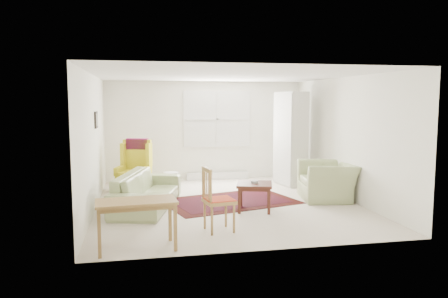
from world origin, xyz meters
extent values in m
cube|color=beige|center=(0.00, 0.00, 0.00)|extent=(5.00, 5.50, 0.01)
cube|color=white|center=(0.00, 0.00, 2.50)|extent=(5.00, 5.50, 0.01)
cube|color=white|center=(0.00, 2.75, 1.25)|extent=(5.00, 0.04, 2.50)
cube|color=white|center=(0.00, -2.75, 1.25)|extent=(5.00, 0.04, 2.50)
cube|color=white|center=(-2.50, 0.00, 1.25)|extent=(0.04, 5.50, 2.50)
cube|color=white|center=(2.50, 0.00, 1.25)|extent=(0.04, 5.50, 2.50)
cube|color=white|center=(0.30, 2.73, 1.55)|extent=(1.72, 0.06, 1.42)
cube|color=white|center=(0.30, 2.73, 1.55)|extent=(1.60, 0.02, 1.30)
cube|color=silver|center=(0.30, 2.67, 0.09)|extent=(1.60, 0.12, 0.18)
cube|color=black|center=(-2.48, 0.50, 1.65)|extent=(0.03, 0.42, 0.32)
cube|color=#997446|center=(-2.46, 0.50, 1.65)|extent=(0.01, 0.34, 0.24)
imported|color=#97A56E|center=(-1.54, -0.01, 0.46)|extent=(1.46, 2.42, 0.91)
imported|color=#97A56E|center=(2.10, -0.01, 0.46)|extent=(1.20, 1.32, 0.91)
camera|label=1|loc=(-1.69, -8.25, 2.02)|focal=35.00mm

